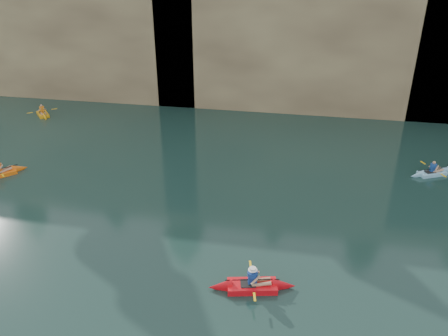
# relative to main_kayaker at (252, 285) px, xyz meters

# --- Properties ---
(ground) EXTENTS (160.00, 160.00, 0.00)m
(ground) POSITION_rel_main_kayaker_xyz_m (-0.39, -1.31, -0.16)
(ground) COLOR black
(ground) RESTS_ON ground
(cliff) EXTENTS (70.00, 16.00, 12.00)m
(cliff) POSITION_rel_main_kayaker_xyz_m (-0.39, 28.69, 5.84)
(cliff) COLOR tan
(cliff) RESTS_ON ground
(cliff_slab_west) EXTENTS (26.00, 2.40, 10.56)m
(cliff_slab_west) POSITION_rel_main_kayaker_xyz_m (-20.39, 21.29, 5.12)
(cliff_slab_west) COLOR tan
(cliff_slab_west) RESTS_ON ground
(cliff_slab_center) EXTENTS (24.00, 2.40, 11.40)m
(cliff_slab_center) POSITION_rel_main_kayaker_xyz_m (1.61, 21.29, 5.54)
(cliff_slab_center) COLOR tan
(cliff_slab_center) RESTS_ON ground
(sea_cave_west) EXTENTS (4.50, 1.00, 4.00)m
(sea_cave_west) POSITION_rel_main_kayaker_xyz_m (-18.39, 20.64, 1.84)
(sea_cave_west) COLOR black
(sea_cave_west) RESTS_ON ground
(sea_cave_center) EXTENTS (3.50, 1.00, 3.20)m
(sea_cave_center) POSITION_rel_main_kayaker_xyz_m (-4.39, 20.64, 1.44)
(sea_cave_center) COLOR black
(sea_cave_center) RESTS_ON ground
(sea_cave_east) EXTENTS (5.00, 1.00, 4.50)m
(sea_cave_east) POSITION_rel_main_kayaker_xyz_m (9.61, 20.64, 2.09)
(sea_cave_east) COLOR black
(sea_cave_east) RESTS_ON ground
(main_kayaker) EXTENTS (3.27, 2.15, 1.18)m
(main_kayaker) POSITION_rel_main_kayaker_xyz_m (0.00, 0.00, 0.00)
(main_kayaker) COLOR red
(main_kayaker) RESTS_ON ground
(kayaker_yellow) EXTENTS (2.29, 2.43, 1.09)m
(kayaker_yellow) POSITION_rel_main_kayaker_xyz_m (-18.30, 16.08, -0.02)
(kayaker_yellow) COLOR orange
(kayaker_yellow) RESTS_ON ground
(kayaker_ltblue_mid) EXTENTS (2.73, 1.90, 1.04)m
(kayaker_ltblue_mid) POSITION_rel_main_kayaker_xyz_m (8.55, 11.12, -0.03)
(kayaker_ltblue_mid) COLOR #88C5E3
(kayaker_ltblue_mid) RESTS_ON ground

